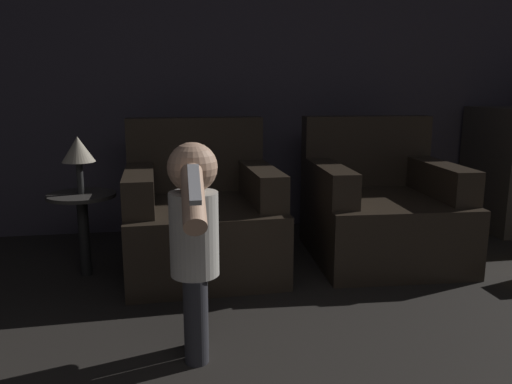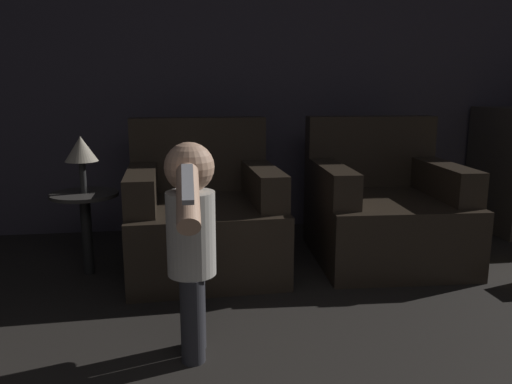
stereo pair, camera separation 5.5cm
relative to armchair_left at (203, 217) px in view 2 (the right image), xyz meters
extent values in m
cube|color=#3D3842|center=(0.40, 0.85, 1.00)|extent=(8.40, 0.05, 2.60)
cube|color=black|center=(0.00, -0.06, -0.10)|extent=(0.89, 0.94, 0.40)
cube|color=black|center=(-0.01, 0.32, 0.34)|extent=(0.87, 0.19, 0.47)
cube|color=black|center=(-0.35, -0.07, 0.20)|extent=(0.19, 0.76, 0.20)
cube|color=black|center=(0.35, -0.04, 0.20)|extent=(0.19, 0.76, 0.20)
cube|color=black|center=(1.13, -0.06, -0.10)|extent=(0.90, 0.95, 0.40)
cube|color=black|center=(1.14, 0.32, 0.34)|extent=(0.87, 0.20, 0.47)
cube|color=black|center=(0.78, -0.04, 0.20)|extent=(0.20, 0.76, 0.20)
cube|color=black|center=(1.48, -0.07, 0.20)|extent=(0.20, 0.76, 0.20)
cylinder|color=#28282D|center=(-0.09, -1.10, -0.13)|extent=(0.09, 0.09, 0.34)
cylinder|color=#28282D|center=(-0.08, -1.00, -0.13)|extent=(0.09, 0.09, 0.34)
cylinder|color=#B7B2A8|center=(-0.08, -1.05, 0.21)|extent=(0.19, 0.19, 0.33)
sphere|color=tan|center=(-0.08, -1.05, 0.46)|extent=(0.19, 0.19, 0.19)
cylinder|color=tan|center=(-0.07, -0.94, 0.19)|extent=(0.08, 0.08, 0.28)
cylinder|color=tan|center=(-0.09, -1.29, 0.40)|extent=(0.08, 0.28, 0.20)
cube|color=#99999E|center=(-0.09, -1.41, 0.47)|extent=(0.04, 0.16, 0.10)
cylinder|color=black|center=(-0.67, -0.06, -0.07)|extent=(0.06, 0.06, 0.46)
cylinder|color=#2D2B28|center=(-0.67, -0.06, 0.17)|extent=(0.38, 0.38, 0.02)
cylinder|color=#262626|center=(-0.67, -0.06, 0.27)|extent=(0.04, 0.04, 0.18)
cone|color=#9E937F|center=(-0.67, -0.06, 0.43)|extent=(0.18, 0.18, 0.14)
camera|label=1|loc=(-0.15, -2.91, 0.75)|focal=35.00mm
camera|label=2|loc=(-0.09, -2.92, 0.75)|focal=35.00mm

